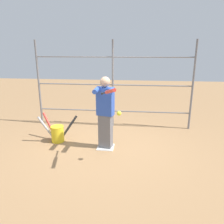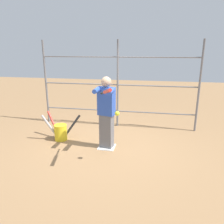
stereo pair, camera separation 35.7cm
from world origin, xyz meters
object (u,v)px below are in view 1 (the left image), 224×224
object	(u,v)px
batter	(105,111)
softball_in_flight	(119,113)
bat_bucket	(57,133)
baseball_bat_swinging	(109,92)

from	to	relation	value
batter	softball_in_flight	world-z (taller)	batter
batter	bat_bucket	world-z (taller)	batter
batter	baseball_bat_swinging	bearing A→B (deg)	102.79
batter	softball_in_flight	xyz separation A→B (m)	(-0.38, 0.73, 0.17)
batter	baseball_bat_swinging	xyz separation A→B (m)	(-0.21, 0.92, 0.64)
batter	bat_bucket	bearing A→B (deg)	-10.90
baseball_bat_swinging	bat_bucket	size ratio (longest dim) A/B	0.80
bat_bucket	batter	bearing A→B (deg)	169.10
baseball_bat_swinging	bat_bucket	xyz separation A→B (m)	(1.52, -1.17, -1.35)
baseball_bat_swinging	softball_in_flight	size ratio (longest dim) A/B	8.40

